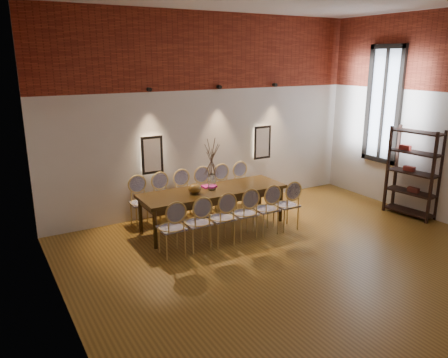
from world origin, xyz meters
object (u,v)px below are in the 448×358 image
chair_near_b (197,223)px  chair_far_c (186,195)px  chair_far_a (141,203)px  vase (212,182)px  chair_far_e (226,189)px  chair_far_d (206,192)px  shelving_rack (413,173)px  chair_near_d (244,213)px  chair_near_e (266,209)px  chair_far_b (164,199)px  chair_near_c (222,218)px  dining_table (213,208)px  chair_near_a (172,228)px  chair_far_f (245,186)px  bowl (195,189)px  chair_near_f (286,205)px  book (209,186)px

chair_near_b → chair_far_c: 1.52m
chair_far_a → vase: (1.12, -0.74, 0.43)m
chair_far_c → chair_far_e: (0.93, -0.01, 0.00)m
chair_far_d → shelving_rack: 4.18m
chair_near_d → chair_near_e: bearing=0.0°
chair_far_b → vase: bearing=132.5°
chair_far_b → vase: size_ratio=3.13×
chair_near_c → chair_far_a: (-0.91, 1.46, 0.00)m
chair_near_b → chair_far_d: 1.72m
dining_table → chair_near_b: bearing=-133.7°
chair_near_b → chair_far_e: size_ratio=1.00×
shelving_rack → chair_near_a: bearing=164.1°
chair_near_e → chair_far_e: same height
chair_near_d → chair_far_a: same height
chair_near_e → chair_near_b: bearing=-180.0°
chair_near_d → chair_far_f: size_ratio=1.00×
chair_near_a → shelving_rack: 5.03m
bowl → chair_near_a: bearing=-138.4°
vase → bowl: 0.39m
chair_near_b → chair_far_c: bearing=72.3°
chair_near_a → vase: vase is taller
chair_far_e → chair_far_f: same height
chair_near_c → chair_near_f: size_ratio=1.00×
chair_far_d → bowl: size_ratio=3.92×
chair_near_d → chair_near_e: size_ratio=1.00×
chair_near_a → shelving_rack: (4.96, -0.71, 0.43)m
dining_table → chair_near_b: 1.01m
dining_table → shelving_rack: shelving_rack is taller
chair_far_d → chair_near_c: bearing=72.3°
chair_near_c → chair_far_a: same height
dining_table → chair_near_d: (0.23, -0.73, 0.09)m
chair_near_f → chair_far_b: 2.35m
chair_near_e → chair_far_a: same height
chair_near_e → book: 1.18m
chair_near_d → chair_near_a: bearing=-180.0°
dining_table → chair_far_c: 0.77m
chair_far_c → chair_near_a: bearing=57.5°
chair_near_b → chair_near_d: 0.93m
dining_table → chair_far_f: 1.37m
chair_far_c → bowl: chair_far_c is taller
chair_far_e → bowl: (-1.11, -0.77, 0.37)m
chair_far_c → chair_far_d: same height
chair_near_b → bowl: (0.29, 0.67, 0.37)m
chair_near_a → vase: (1.13, 0.72, 0.43)m
chair_near_b → chair_far_a: size_ratio=1.00×
chair_far_f → vase: vase is taller
chair_near_d → chair_near_c: bearing=-180.0°
shelving_rack → chair_far_d: bearing=141.1°
chair_far_c → vase: (0.20, -0.73, 0.43)m
chair_far_a → shelving_rack: 5.41m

